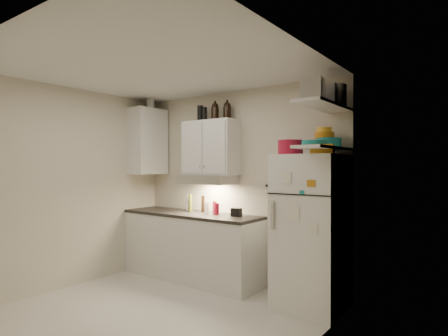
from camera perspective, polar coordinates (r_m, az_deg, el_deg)
The scene contains 36 objects.
floor at distance 4.29m, azimuth -10.62°, elevation -21.35°, with size 3.20×3.00×0.02m, color beige.
ceiling at distance 4.12m, azimuth -10.66°, elevation 14.86°, with size 3.20×3.00×0.02m, color silver.
back_wall at distance 5.14m, azimuth 1.81°, elevation -2.74°, with size 3.20×0.02×2.60m, color beige.
left_wall at distance 5.29m, azimuth -22.59°, elevation -2.68°, with size 0.02×3.00×2.60m, color beige.
right_wall at distance 3.03m, azimuth 10.64°, elevation -4.91°, with size 0.02×3.00×2.60m, color beige.
base_cabinet at distance 5.36m, azimuth -5.08°, elevation -11.92°, with size 2.10×0.60×0.88m, color silver.
countertop at distance 5.28m, azimuth -5.09°, elevation -7.03°, with size 2.10×0.62×0.04m, color black.
upper_cabinet at distance 5.18m, azimuth -2.03°, elevation 3.09°, with size 0.80×0.33×0.75m, color silver.
side_cabinet at distance 5.87m, azimuth -11.58°, elevation 3.98°, with size 0.33×0.55×1.00m, color silver.
range_hood at distance 5.13m, azimuth -2.48°, elevation -1.75°, with size 0.76×0.46×0.12m, color silver.
fridge at distance 4.28m, azimuth 13.12°, elevation -9.44°, with size 0.70×0.68×1.70m, color white.
shelf_hi at distance 4.07m, azimuth 15.00°, elevation 9.15°, with size 0.30×0.95×0.03m, color silver.
shelf_lo at distance 4.02m, azimuth 14.99°, elevation 2.94°, with size 0.30×0.95×0.03m, color silver.
knife_strip at distance 4.76m, azimuth 8.59°, elevation -2.76°, with size 0.42×0.02×0.03m, color black.
dutch_oven at distance 4.24m, azimuth 10.08°, elevation 3.10°, with size 0.28×0.28×0.16m, color #A5132E.
book_stack at distance 3.97m, azimuth 14.82°, elevation 2.78°, with size 0.22×0.28×0.09m, color #B07316.
spice_jar at distance 4.17m, azimuth 13.03°, elevation 2.63°, with size 0.05×0.05×0.09m, color silver.
stock_pot at distance 4.29m, azimuth 16.04°, elevation 10.43°, with size 0.32×0.32×0.23m, color silver.
tin_a at distance 4.03m, azimuth 15.45°, elevation 10.82°, with size 0.19×0.17×0.19m, color #AAAAAD.
tin_b at distance 3.74m, azimuth 13.37°, elevation 11.70°, with size 0.20×0.20×0.20m, color #AAAAAD.
bowl_teal at distance 4.29m, azimuth 15.69°, elevation 3.69°, with size 0.27×0.27×0.11m, color #177E82.
bowl_orange at distance 4.31m, azimuth 15.04°, elevation 4.83°, with size 0.22×0.22×0.06m, color #C87512.
bowl_yellow at distance 4.31m, azimuth 15.04°, elevation 5.61°, with size 0.17×0.17×0.05m, color gold.
plates at distance 3.99m, azimuth 13.56°, elevation 3.63°, with size 0.25×0.25×0.06m, color #177E82.
growler_a at distance 5.19m, azimuth -1.38°, elevation 8.62°, with size 0.11×0.11×0.25m, color black, non-canonical shape.
growler_b at distance 5.13m, azimuth 0.49°, elevation 8.73°, with size 0.11×0.11×0.25m, color black, non-canonical shape.
thermos_a at distance 5.33m, azimuth -3.00°, elevation 8.15°, with size 0.07×0.07×0.20m, color black.
thermos_b at distance 5.42m, azimuth -3.65°, elevation 8.21°, with size 0.08×0.08×0.24m, color black.
side_jar at distance 5.93m, azimuth -11.16°, elevation 9.59°, with size 0.12×0.12×0.16m, color silver.
soap_bottle at distance 5.44m, azimuth -5.34°, elevation -5.24°, with size 0.10×0.10×0.25m, color silver.
pepper_mill at distance 5.07m, azimuth -1.45°, elevation -6.08°, with size 0.06×0.06×0.18m, color #562A1A.
oil_bottle at distance 5.37m, azimuth -5.13°, elevation -5.33°, with size 0.05×0.05×0.25m, color #5C6419.
vinegar_bottle at distance 5.31m, azimuth -3.22°, elevation -5.48°, with size 0.05×0.05×0.24m, color black.
clear_bottle at distance 5.11m, azimuth -2.62°, elevation -6.11°, with size 0.06×0.06×0.17m, color silver.
red_jar at distance 5.04m, azimuth -1.18°, elevation -6.24°, with size 0.08×0.08×0.16m, color #A5132E.
caddy at distance 4.88m, azimuth 1.89°, elevation -6.76°, with size 0.13×0.09×0.11m, color black.
Camera 1 is at (2.93, -2.71, 1.58)m, focal length 30.00 mm.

